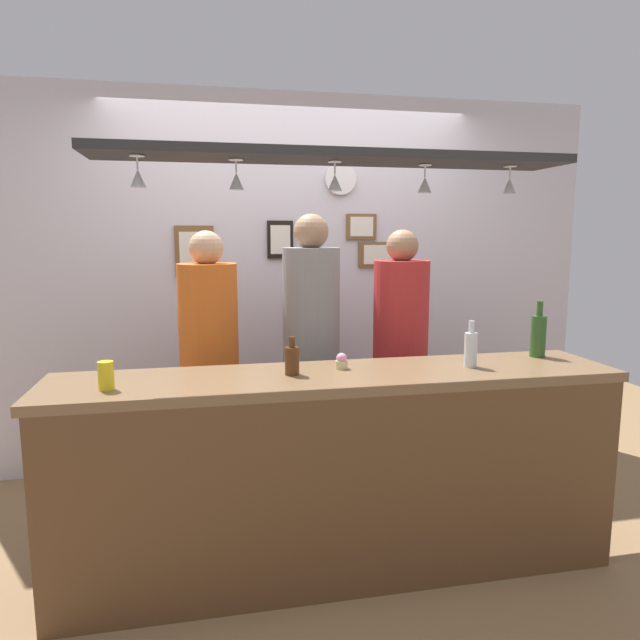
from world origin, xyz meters
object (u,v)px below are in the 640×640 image
object	(u,v)px
bottle_champagne_green	(538,335)
bottle_beer_brown_stubby	(292,360)
picture_frame_crest	(280,240)
picture_frame_caricature	(195,251)
bottle_soda_clear	(471,348)
picture_frame_lower_pair	(379,255)
person_middle_grey_shirt	(311,331)
cupcake	(342,361)
drink_can	(106,376)
wall_clock	(340,179)
person_right_red_shirt	(400,338)
person_left_orange_shirt	(209,346)
picture_frame_upper_small	(361,227)

from	to	relation	value
bottle_champagne_green	bottle_beer_brown_stubby	distance (m)	1.36
picture_frame_crest	picture_frame_caricature	distance (m)	0.59
bottle_soda_clear	picture_frame_lower_pair	size ratio (longest dim) A/B	0.77
person_middle_grey_shirt	bottle_beer_brown_stubby	bearing A→B (deg)	-107.41
person_middle_grey_shirt	cupcake	distance (m)	0.66
cupcake	picture_frame_crest	size ratio (longest dim) A/B	0.30
drink_can	wall_clock	world-z (taller)	wall_clock
person_right_red_shirt	picture_frame_lower_pair	bearing A→B (deg)	84.80
picture_frame_lower_pair	picture_frame_caricature	world-z (taller)	picture_frame_caricature
picture_frame_caricature	picture_frame_lower_pair	bearing A→B (deg)	0.00
person_left_orange_shirt	picture_frame_lower_pair	world-z (taller)	person_left_orange_shirt
bottle_beer_brown_stubby	picture_frame_crest	distance (m)	1.50
picture_frame_lower_pair	picture_frame_upper_small	bearing A→B (deg)	180.00
drink_can	picture_frame_caricature	bearing A→B (deg)	76.50
person_right_red_shirt	bottle_beer_brown_stubby	distance (m)	1.08
cupcake	picture_frame_caricature	world-z (taller)	picture_frame_caricature
picture_frame_lower_pair	picture_frame_upper_small	xyz separation A→B (m)	(-0.13, 0.00, 0.20)
bottle_champagne_green	cupcake	xyz separation A→B (m)	(-1.10, -0.06, -0.08)
bottle_soda_clear	picture_frame_lower_pair	bearing A→B (deg)	91.43
picture_frame_crest	person_middle_grey_shirt	bearing A→B (deg)	-82.04
person_left_orange_shirt	picture_frame_crest	distance (m)	1.03
wall_clock	picture_frame_crest	bearing A→B (deg)	179.16
bottle_soda_clear	wall_clock	size ratio (longest dim) A/B	1.05
person_right_red_shirt	picture_frame_crest	xyz separation A→B (m)	(-0.66, 0.66, 0.60)
person_left_orange_shirt	bottle_champagne_green	world-z (taller)	person_left_orange_shirt
picture_frame_caricature	person_middle_grey_shirt	bearing A→B (deg)	-44.38
bottle_champagne_green	bottle_beer_brown_stubby	size ratio (longest dim) A/B	1.67
picture_frame_crest	picture_frame_caricature	world-z (taller)	picture_frame_crest
person_right_red_shirt	picture_frame_lower_pair	size ratio (longest dim) A/B	5.56
drink_can	picture_frame_caricature	distance (m)	1.61
bottle_beer_brown_stubby	picture_frame_upper_small	bearing A→B (deg)	62.69
bottle_soda_clear	cupcake	distance (m)	0.64
person_right_red_shirt	picture_frame_caricature	world-z (taller)	picture_frame_caricature
person_left_orange_shirt	person_right_red_shirt	bearing A→B (deg)	0.00
person_middle_grey_shirt	picture_frame_lower_pair	bearing A→B (deg)	46.78
drink_can	cupcake	xyz separation A→B (m)	(1.06, 0.17, -0.03)
cupcake	wall_clock	distance (m)	1.68
drink_can	picture_frame_lower_pair	distance (m)	2.28
cupcake	picture_frame_upper_small	size ratio (longest dim) A/B	0.35
picture_frame_crest	bottle_soda_clear	bearing A→B (deg)	-62.03
drink_can	bottle_champagne_green	bearing A→B (deg)	6.07
bottle_soda_clear	picture_frame_upper_small	world-z (taller)	picture_frame_upper_small
picture_frame_upper_small	person_right_red_shirt	bearing A→B (deg)	-83.83
bottle_soda_clear	picture_frame_caricature	distance (m)	2.00
cupcake	picture_frame_crest	world-z (taller)	picture_frame_crest
bottle_soda_clear	wall_clock	bearing A→B (deg)	102.96
person_right_red_shirt	bottle_beer_brown_stubby	bearing A→B (deg)	-137.24
picture_frame_crest	drink_can	bearing A→B (deg)	-122.25
cupcake	person_middle_grey_shirt	bearing A→B (deg)	92.11
bottle_soda_clear	drink_can	distance (m)	1.70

